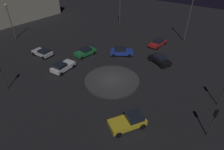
{
  "coord_description": "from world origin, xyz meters",
  "views": [
    {
      "loc": [
        13.82,
        -17.59,
        15.96
      ],
      "look_at": [
        0.0,
        0.0,
        1.14
      ],
      "focal_mm": 29.29,
      "sensor_mm": 36.0,
      "label": 1
    }
  ],
  "objects_px": {
    "car_red": "(158,43)",
    "streetlamp_west": "(9,17)",
    "car_silver": "(43,52)",
    "car_yellow": "(129,121)",
    "car_green": "(85,52)",
    "car_white": "(62,67)",
    "streetlamp_north": "(190,14)",
    "streetlamp_northwest": "(120,4)",
    "car_black": "(160,60)",
    "traffic_light_east": "(214,118)",
    "traffic_light_southwest": "(1,72)",
    "car_blue": "(121,51)"
  },
  "relations": [
    {
      "from": "car_white",
      "to": "traffic_light_southwest",
      "type": "relative_size",
      "value": 1.01
    },
    {
      "from": "car_silver",
      "to": "car_blue",
      "type": "xyz_separation_m",
      "value": [
        11.35,
        9.25,
        0.08
      ]
    },
    {
      "from": "car_black",
      "to": "car_green",
      "type": "relative_size",
      "value": 1.04
    },
    {
      "from": "traffic_light_east",
      "to": "car_green",
      "type": "bearing_deg",
      "value": -6.14
    },
    {
      "from": "streetlamp_northwest",
      "to": "streetlamp_west",
      "type": "bearing_deg",
      "value": -118.58
    },
    {
      "from": "car_yellow",
      "to": "streetlamp_north",
      "type": "relative_size",
      "value": 0.49
    },
    {
      "from": "car_green",
      "to": "car_yellow",
      "type": "bearing_deg",
      "value": -113.07
    },
    {
      "from": "car_yellow",
      "to": "car_red",
      "type": "bearing_deg",
      "value": -132.21
    },
    {
      "from": "traffic_light_east",
      "to": "car_black",
      "type": "bearing_deg",
      "value": -39.14
    },
    {
      "from": "car_green",
      "to": "streetlamp_northwest",
      "type": "bearing_deg",
      "value": 24.25
    },
    {
      "from": "car_red",
      "to": "streetlamp_west",
      "type": "height_order",
      "value": "streetlamp_west"
    },
    {
      "from": "traffic_light_east",
      "to": "streetlamp_west",
      "type": "distance_m",
      "value": 41.47
    },
    {
      "from": "car_white",
      "to": "car_green",
      "type": "relative_size",
      "value": 0.97
    },
    {
      "from": "traffic_light_southwest",
      "to": "streetlamp_northwest",
      "type": "relative_size",
      "value": 0.53
    },
    {
      "from": "traffic_light_southwest",
      "to": "streetlamp_northwest",
      "type": "xyz_separation_m",
      "value": [
        -4.63,
        33.19,
        2.42
      ]
    },
    {
      "from": "car_yellow",
      "to": "streetlamp_west",
      "type": "bearing_deg",
      "value": -69.39
    },
    {
      "from": "car_blue",
      "to": "car_silver",
      "type": "bearing_deg",
      "value": -176.53
    },
    {
      "from": "car_white",
      "to": "car_green",
      "type": "distance_m",
      "value": 6.2
    },
    {
      "from": "car_blue",
      "to": "streetlamp_northwest",
      "type": "xyz_separation_m",
      "value": [
        -11.16,
        14.72,
        4.5
      ]
    },
    {
      "from": "car_black",
      "to": "car_white",
      "type": "bearing_deg",
      "value": -110.89
    },
    {
      "from": "car_yellow",
      "to": "traffic_light_southwest",
      "type": "bearing_deg",
      "value": -44.08
    },
    {
      "from": "car_green",
      "to": "car_yellow",
      "type": "xyz_separation_m",
      "value": [
        15.88,
        -9.17,
        0.04
      ]
    },
    {
      "from": "car_red",
      "to": "traffic_light_southwest",
      "type": "height_order",
      "value": "traffic_light_southwest"
    },
    {
      "from": "car_black",
      "to": "car_white",
      "type": "height_order",
      "value": "car_white"
    },
    {
      "from": "car_green",
      "to": "car_blue",
      "type": "relative_size",
      "value": 0.96
    },
    {
      "from": "car_black",
      "to": "car_yellow",
      "type": "relative_size",
      "value": 1.0
    },
    {
      "from": "car_black",
      "to": "streetlamp_north",
      "type": "xyz_separation_m",
      "value": [
        -0.19,
        12.41,
        5.11
      ]
    },
    {
      "from": "car_silver",
      "to": "car_yellow",
      "type": "relative_size",
      "value": 0.9
    },
    {
      "from": "car_yellow",
      "to": "streetlamp_northwest",
      "type": "xyz_separation_m",
      "value": [
        -21.78,
        28.09,
        4.53
      ]
    },
    {
      "from": "car_yellow",
      "to": "streetlamp_northwest",
      "type": "relative_size",
      "value": 0.58
    },
    {
      "from": "car_blue",
      "to": "streetlamp_west",
      "type": "bearing_deg",
      "value": 163.22
    },
    {
      "from": "car_black",
      "to": "car_yellow",
      "type": "distance_m",
      "value": 15.43
    },
    {
      "from": "car_green",
      "to": "streetlamp_west",
      "type": "xyz_separation_m",
      "value": [
        -18.33,
        -3.9,
        4.15
      ]
    },
    {
      "from": "car_white",
      "to": "streetlamp_west",
      "type": "distance_m",
      "value": 19.82
    },
    {
      "from": "car_white",
      "to": "streetlamp_north",
      "type": "distance_m",
      "value": 27.31
    },
    {
      "from": "car_green",
      "to": "car_red",
      "type": "height_order",
      "value": "car_green"
    },
    {
      "from": "car_yellow",
      "to": "streetlamp_northwest",
      "type": "height_order",
      "value": "streetlamp_northwest"
    },
    {
      "from": "car_silver",
      "to": "traffic_light_east",
      "type": "distance_m",
      "value": 29.22
    },
    {
      "from": "traffic_light_east",
      "to": "streetlamp_northwest",
      "type": "distance_m",
      "value": 37.74
    },
    {
      "from": "car_silver",
      "to": "streetlamp_west",
      "type": "height_order",
      "value": "streetlamp_west"
    },
    {
      "from": "car_white",
      "to": "car_red",
      "type": "xyz_separation_m",
      "value": [
        7.83,
        18.37,
        -0.01
      ]
    },
    {
      "from": "traffic_light_east",
      "to": "streetlamp_north",
      "type": "relative_size",
      "value": 0.41
    },
    {
      "from": "car_black",
      "to": "car_green",
      "type": "distance_m",
      "value": 13.62
    },
    {
      "from": "car_red",
      "to": "streetlamp_northwest",
      "type": "height_order",
      "value": "streetlamp_northwest"
    },
    {
      "from": "traffic_light_east",
      "to": "car_white",
      "type": "bearing_deg",
      "value": 8.99
    },
    {
      "from": "car_black",
      "to": "traffic_light_east",
      "type": "relative_size",
      "value": 1.19
    },
    {
      "from": "car_green",
      "to": "streetlamp_northwest",
      "type": "relative_size",
      "value": 0.55
    },
    {
      "from": "car_green",
      "to": "traffic_light_east",
      "type": "xyz_separation_m",
      "value": [
        23.07,
        -5.13,
        1.91
      ]
    },
    {
      "from": "car_green",
      "to": "streetlamp_north",
      "type": "distance_m",
      "value": 22.49
    },
    {
      "from": "car_white",
      "to": "traffic_light_east",
      "type": "distance_m",
      "value": 22.25
    }
  ]
}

